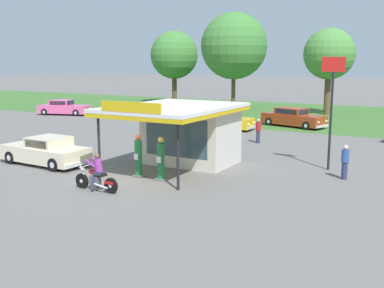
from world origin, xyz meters
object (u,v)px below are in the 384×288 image
Objects in this scene: gas_pump_offside at (161,161)px; motorcycle_with_rider at (97,175)px; parked_car_back_row_left at (293,118)px; gas_pump_nearside at (138,158)px; parked_car_back_row_centre at (169,111)px; roadside_pole_sign at (332,95)px; bystander_standing_back_lot at (258,130)px; parked_car_back_row_centre_left at (221,121)px; featured_classic_sedan at (46,152)px; bystander_admiring_sedan at (345,161)px; parked_car_back_row_right at (64,108)px.

motorcycle_with_rider is at bearing -116.75° from gas_pump_offside.
motorcycle_with_rider is at bearing -93.27° from parked_car_back_row_left.
parked_car_back_row_centre is (-10.73, 19.62, -0.22)m from gas_pump_nearside.
gas_pump_nearside is 0.36× the size of roadside_pole_sign.
roadside_pole_sign reaches higher than bystander_standing_back_lot.
parked_car_back_row_centre_left is (-3.20, 18.33, 0.02)m from motorcycle_with_rider.
featured_classic_sedan is at bearing -122.65° from bystander_standing_back_lot.
parked_car_back_row_left is (11.89, 0.18, 0.03)m from parked_car_back_row_centre.
gas_pump_offside is 1.24× the size of bystander_standing_back_lot.
bystander_admiring_sedan reaches higher than parked_car_back_row_centre_left.
featured_classic_sedan is at bearing -109.05° from parked_car_back_row_left.
parked_car_back_row_right reaches higher than featured_classic_sedan.
bystander_standing_back_lot reaches higher than parked_car_back_row_centre_left.
parked_car_back_row_right is 18.17m from parked_car_back_row_centre_left.
gas_pump_nearside is 9.35m from bystander_admiring_sedan.
parked_car_back_row_centre_left is at bearing -28.45° from parked_car_back_row_centre.
featured_classic_sedan is (-5.74, -0.18, -0.24)m from gas_pump_nearside.
bystander_admiring_sedan is at bearing -55.28° from roadside_pole_sign.
gas_pump_nearside reaches higher than gas_pump_offside.
motorcycle_with_rider is at bearing -42.49° from parked_car_back_row_right.
roadside_pole_sign is at bearing 38.45° from gas_pump_nearside.
roadside_pole_sign is at bearing 48.91° from motorcycle_with_rider.
bystander_admiring_sedan is at bearing -65.24° from parked_car_back_row_left.
featured_classic_sedan is 23.16m from parked_car_back_row_right.
bystander_standing_back_lot is (7.25, 11.31, 0.17)m from featured_classic_sedan.
gas_pump_nearside reaches higher than parked_car_back_row_centre.
parked_car_back_row_left is at bearing 0.85° from parked_car_back_row_centre.
parked_car_back_row_centre is (-11.97, 19.62, -0.22)m from gas_pump_offside.
bystander_standing_back_lot reaches higher than parked_car_back_row_left.
gas_pump_offside reaches higher than parked_car_back_row_left.
bystander_admiring_sedan is at bearing -44.29° from parked_car_back_row_centre_left.
gas_pump_nearside is 15.97m from parked_car_back_row_centre_left.
motorcycle_with_rider is 6.16m from featured_classic_sedan.
gas_pump_offside is (1.24, -0.00, -0.01)m from gas_pump_nearside.
featured_classic_sedan is 0.93× the size of roadside_pole_sign.
parked_car_back_row_left is 1.05× the size of roadside_pole_sign.
gas_pump_nearside is at bearing -141.55° from roadside_pole_sign.
parked_car_back_row_centre_left is (7.40, -4.01, -0.01)m from parked_car_back_row_centre.
gas_pump_nearside reaches higher than motorcycle_with_rider.
gas_pump_nearside is 19.84m from parked_car_back_row_left.
parked_car_back_row_right is at bearing 166.08° from bystander_standing_back_lot.
parked_car_back_row_left is at bearing 70.95° from featured_classic_sedan.
roadside_pole_sign is (10.60, -9.84, 3.00)m from parked_car_back_row_centre_left.
bystander_admiring_sedan is at bearing 17.42° from featured_classic_sedan.
gas_pump_offside is at bearing -0.00° from gas_pump_nearside.
gas_pump_nearside is 1.24× the size of bystander_standing_back_lot.
parked_car_back_row_left is 15.59m from roadside_pole_sign.
parked_car_back_row_right is at bearing 143.45° from gas_pump_offside.
roadside_pole_sign is (7.27, 5.77, 2.77)m from gas_pump_nearside.
bystander_standing_back_lot reaches higher than parked_car_back_row_right.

